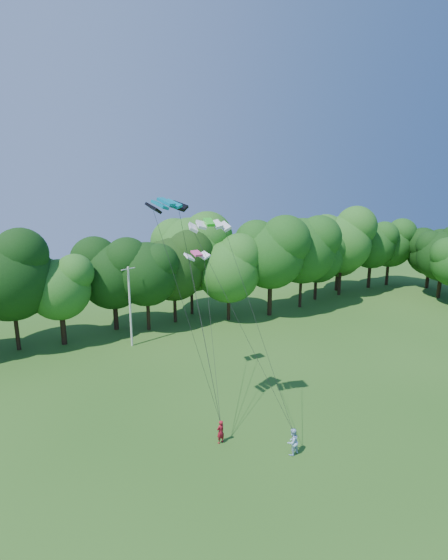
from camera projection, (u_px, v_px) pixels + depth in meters
name	position (u px, v px, depth m)	size (l,w,h in m)	color
utility_pole	(130.00, 306.00, 43.20)	(1.53, 0.71, 8.16)	silver
kite_flyer_left	(220.00, 432.00, 28.08)	(0.58, 0.38, 1.60)	maroon
kite_flyer_right	(293.00, 442.00, 26.91)	(0.85, 0.66, 1.75)	#B3D5F9
kite_teal	(166.00, 202.00, 26.37)	(2.86, 2.15, 0.50)	#04738C
kite_green	(209.00, 222.00, 26.96)	(2.69, 1.57, 0.44)	green
kite_pink	(197.00, 253.00, 34.53)	(2.06, 1.12, 0.38)	#ED4184
tree_back_center	(174.00, 262.00, 49.54)	(7.95, 7.95, 11.56)	black
tree_back_east	(339.00, 244.00, 63.40)	(7.75, 7.75, 11.27)	#352715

